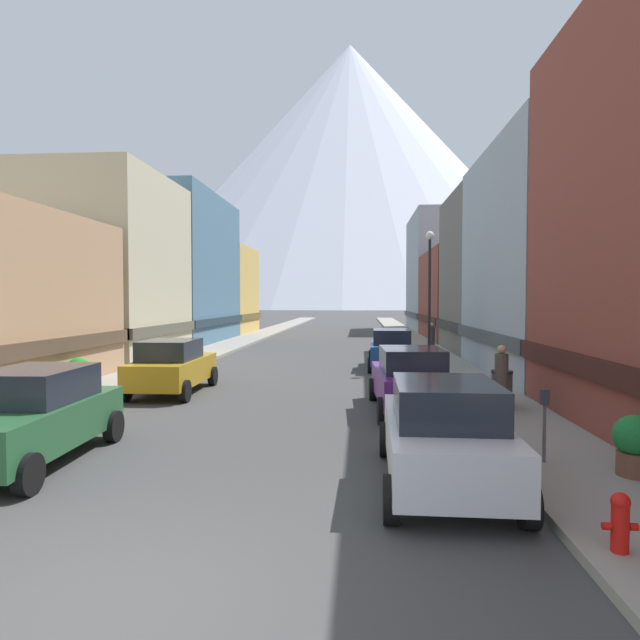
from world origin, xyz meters
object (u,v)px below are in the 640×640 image
object	(u,v)px
parking_meter_near	(545,415)
pedestrian_0	(431,339)
fire_hydrant_near	(620,520)
car_left_1	(172,366)
car_right_0	(444,433)
car_right_1	(411,379)
streetlamp_right	(430,279)
car_left_0	(31,416)
trash_bin_right	(502,388)
pedestrian_1	(501,379)
potted_plant_2	(78,371)
car_right_2	(391,349)
potted_plant_0	(635,443)

from	to	relation	value
parking_meter_near	pedestrian_0	size ratio (longest dim) A/B	0.78
fire_hydrant_near	car_left_1	bearing A→B (deg)	129.65
car_right_0	parking_meter_near	bearing A→B (deg)	28.10
car_right_1	fire_hydrant_near	size ratio (longest dim) A/B	6.37
car_left_1	streetlamp_right	world-z (taller)	streetlamp_right
car_right_0	car_right_1	distance (m)	6.15
car_left_0	pedestrian_0	size ratio (longest dim) A/B	2.62
trash_bin_right	pedestrian_1	size ratio (longest dim) A/B	0.57
parking_meter_near	pedestrian_0	world-z (taller)	pedestrian_0
trash_bin_right	pedestrian_1	bearing A→B (deg)	-106.74
potted_plant_2	parking_meter_near	bearing A→B (deg)	-30.57
car_left_0	car_right_2	bearing A→B (deg)	62.86
pedestrian_0	potted_plant_2	bearing A→B (deg)	-136.81
fire_hydrant_near	parking_meter_near	world-z (taller)	parking_meter_near
pedestrian_0	streetlamp_right	size ratio (longest dim) A/B	0.29
potted_plant_2	car_left_0	bearing A→B (deg)	-67.70
car_left_0	car_left_1	distance (m)	7.82
car_right_0	fire_hydrant_near	bearing A→B (deg)	-57.18
car_right_1	pedestrian_0	distance (m)	15.06
parking_meter_near	potted_plant_2	world-z (taller)	parking_meter_near
car_right_1	potted_plant_2	distance (m)	11.07
potted_plant_2	pedestrian_0	world-z (taller)	pedestrian_0
car_right_2	fire_hydrant_near	world-z (taller)	car_right_2
car_left_0	fire_hydrant_near	world-z (taller)	car_left_0
car_right_2	pedestrian_0	distance (m)	5.93
car_right_1	trash_bin_right	distance (m)	2.58
car_right_0	pedestrian_1	bearing A→B (deg)	68.16
fire_hydrant_near	pedestrian_1	world-z (taller)	pedestrian_1
trash_bin_right	potted_plant_0	world-z (taller)	potted_plant_0
trash_bin_right	potted_plant_2	distance (m)	13.52
parking_meter_near	potted_plant_0	size ratio (longest dim) A/B	1.30
fire_hydrant_near	potted_plant_2	xyz separation A→B (m)	(-12.45, 11.13, 0.18)
car_left_0	potted_plant_2	world-z (taller)	car_left_0
car_right_2	potted_plant_0	distance (m)	15.59
car_right_2	potted_plant_2	bearing A→B (deg)	-146.92
car_left_0	streetlamp_right	xyz separation A→B (m)	(9.15, 13.91, 3.09)
trash_bin_right	pedestrian_1	xyz separation A→B (m)	(-0.10, -0.33, 0.30)
car_right_0	car_right_2	distance (m)	15.61
car_left_1	car_right_2	distance (m)	10.34
car_right_0	trash_bin_right	xyz separation A→B (m)	(2.55, 6.45, -0.26)
car_right_2	potted_plant_2	size ratio (longest dim) A/B	4.40
parking_meter_near	streetlamp_right	distance (m)	13.98
car_right_1	car_right_2	xyz separation A→B (m)	(-0.00, 9.46, 0.00)
car_right_0	trash_bin_right	distance (m)	6.94
potted_plant_2	pedestrian_1	size ratio (longest dim) A/B	0.59
streetlamp_right	fire_hydrant_near	bearing A→B (deg)	-89.67
car_right_1	fire_hydrant_near	xyz separation A→B (m)	(1.65, -8.71, -0.37)
fire_hydrant_near	streetlamp_right	size ratio (longest dim) A/B	0.12
car_right_1	parking_meter_near	size ratio (longest dim) A/B	3.37
car_right_1	parking_meter_near	distance (m)	5.47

